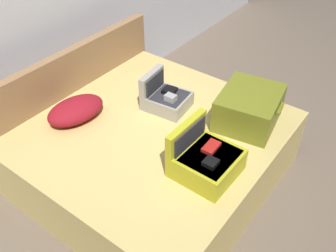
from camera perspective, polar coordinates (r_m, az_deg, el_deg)
name	(u,v)px	position (r m, az deg, el deg)	size (l,w,h in m)	color
ground_plane	(194,196)	(3.13, 3.98, -10.50)	(12.00, 12.00, 0.00)	#6B5B4C
bed	(155,153)	(3.11, -1.97, -4.12)	(1.87, 1.77, 0.51)	tan
headboard	(74,95)	(3.52, -13.97, 4.50)	(1.91, 0.08, 0.89)	olive
hard_case_large	(249,108)	(3.01, 12.14, 2.72)	(0.58, 0.51, 0.27)	olive
hard_case_medium	(205,160)	(2.54, 5.68, -5.10)	(0.40, 0.40, 0.35)	gold
hard_case_small	(166,98)	(3.13, -0.36, 4.28)	(0.34, 0.38, 0.29)	gray
pillow_near_headboard	(76,110)	(3.08, -13.76, 2.35)	(0.47, 0.29, 0.17)	maroon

